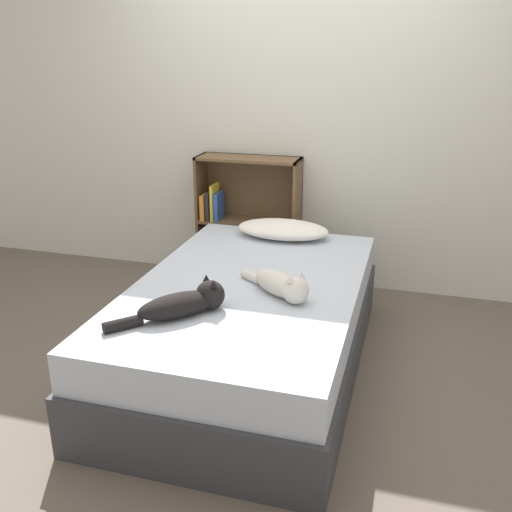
{
  "coord_description": "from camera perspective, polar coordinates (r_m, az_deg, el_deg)",
  "views": [
    {
      "loc": [
        0.83,
        -2.73,
        1.73
      ],
      "look_at": [
        0.0,
        0.15,
        0.62
      ],
      "focal_mm": 40.0,
      "sensor_mm": 36.0,
      "label": 1
    }
  ],
  "objects": [
    {
      "name": "wall_back",
      "position": [
        4.21,
        4.73,
        13.74
      ],
      "size": [
        8.0,
        0.06,
        2.5
      ],
      "color": "silver",
      "rests_on": "ground_plane"
    },
    {
      "name": "bed",
      "position": [
        3.21,
        -0.74,
        -7.0
      ],
      "size": [
        1.22,
        1.99,
        0.52
      ],
      "color": "#333338",
      "rests_on": "ground_plane"
    },
    {
      "name": "cat_light",
      "position": [
        2.91,
        2.64,
        -2.93
      ],
      "size": [
        0.43,
        0.34,
        0.16
      ],
      "rotation": [
        0.0,
        0.0,
        5.65
      ],
      "color": "beige",
      "rests_on": "bed"
    },
    {
      "name": "pillow",
      "position": [
        3.8,
        2.68,
        2.68
      ],
      "size": [
        0.61,
        0.33,
        0.11
      ],
      "color": "white",
      "rests_on": "bed"
    },
    {
      "name": "ground_plane",
      "position": [
        3.33,
        -0.72,
        -10.91
      ],
      "size": [
        8.0,
        8.0,
        0.0
      ],
      "primitive_type": "plane",
      "color": "brown"
    },
    {
      "name": "bookshelf",
      "position": [
        4.33,
        -0.93,
        3.79
      ],
      "size": [
        0.76,
        0.26,
        0.97
      ],
      "color": "brown",
      "rests_on": "ground_plane"
    },
    {
      "name": "cat_dark",
      "position": [
        2.74,
        -7.1,
        -4.67
      ],
      "size": [
        0.46,
        0.47,
        0.16
      ],
      "rotation": [
        0.0,
        0.0,
        0.8
      ],
      "color": "black",
      "rests_on": "bed"
    }
  ]
}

